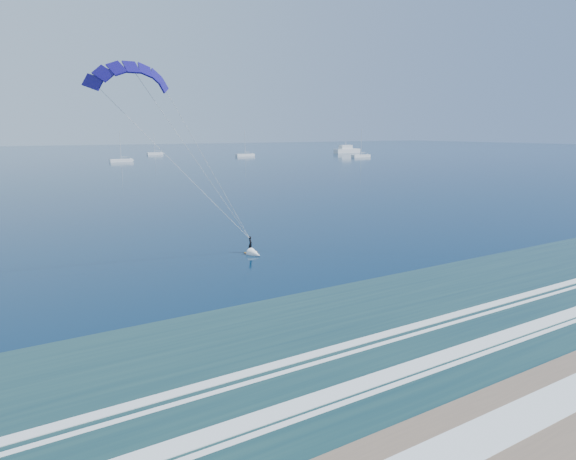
# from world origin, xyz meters

# --- Properties ---
(ground) EXTENTS (900.00, 900.00, 0.00)m
(ground) POSITION_xyz_m (0.00, 0.00, 0.00)
(ground) COLOR #072945
(ground) RESTS_ON ground
(kitesurfer_rig) EXTENTS (17.50, 7.12, 18.22)m
(kitesurfer_rig) POSITION_xyz_m (-5.10, 30.00, 9.21)
(kitesurfer_rig) COLOR #C46C17
(kitesurfer_rig) RESTS_ON ground
(motor_yacht) EXTENTS (15.44, 4.12, 6.32)m
(motor_yacht) POSITION_xyz_m (156.38, 210.60, 1.68)
(motor_yacht) COLOR white
(motor_yacht) RESTS_ON ground
(sailboat_3) EXTENTS (8.64, 2.40, 12.01)m
(sailboat_3) POSITION_xyz_m (30.08, 192.82, 0.69)
(sailboat_3) COLOR white
(sailboat_3) RESTS_ON ground
(sailboat_4) EXTENTS (7.78, 2.40, 10.70)m
(sailboat_4) POSITION_xyz_m (60.74, 246.12, 0.67)
(sailboat_4) COLOR white
(sailboat_4) RESTS_ON ground
(sailboat_5) EXTENTS (9.25, 2.40, 12.55)m
(sailboat_5) POSITION_xyz_m (91.97, 207.20, 0.69)
(sailboat_5) COLOR white
(sailboat_5) RESTS_ON ground
(sailboat_6) EXTENTS (9.60, 2.40, 12.89)m
(sailboat_6) POSITION_xyz_m (133.31, 171.35, 0.69)
(sailboat_6) COLOR white
(sailboat_6) RESTS_ON ground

